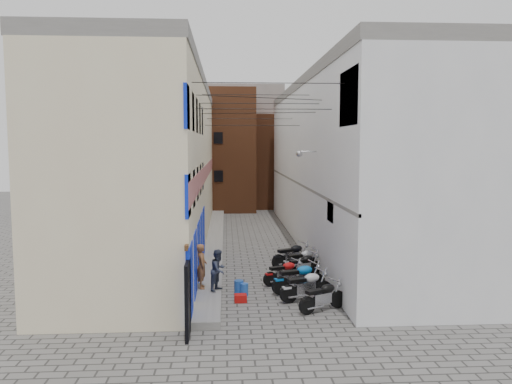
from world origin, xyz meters
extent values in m
plane|color=#5E5C59|center=(0.00, 0.00, 0.00)|extent=(90.00, 90.00, 0.00)
cube|color=slate|center=(-2.05, 13.00, 0.12)|extent=(0.90, 26.00, 0.25)
cube|color=beige|center=(-5.00, 13.00, 4.25)|extent=(5.00, 26.00, 8.50)
cube|color=#B46565|center=(-2.54, 13.00, 4.00)|extent=(0.10, 26.00, 0.80)
cube|color=#0D26C9|center=(-2.53, 4.90, 1.30)|extent=(0.12, 10.20, 2.40)
cube|color=#0D26C9|center=(-2.55, 4.90, 5.30)|extent=(0.10, 10.20, 4.00)
cube|color=slate|center=(-5.00, 13.00, 8.75)|extent=(5.10, 26.00, 0.50)
cube|color=black|center=(-2.52, -0.40, 1.10)|extent=(0.10, 1.20, 2.20)
cube|color=silver|center=(5.00, 13.00, 4.25)|extent=(5.00, 26.00, 8.50)
cube|color=#0D26C9|center=(2.55, 1.50, 7.00)|extent=(0.10, 2.40, 1.80)
cube|color=white|center=(2.56, 4.00, 3.00)|extent=(0.08, 1.00, 0.70)
cylinder|color=#B2B2B7|center=(2.15, 7.00, 5.20)|extent=(0.80, 0.06, 0.06)
sphere|color=#B2B2B7|center=(1.75, 7.00, 5.10)|extent=(0.28, 0.28, 0.28)
cube|color=slate|center=(5.00, 13.00, 8.75)|extent=(5.10, 26.00, 0.50)
cube|color=slate|center=(2.54, 13.00, 3.40)|extent=(0.10, 26.00, 0.12)
cube|color=brown|center=(-2.00, 28.00, 5.00)|extent=(6.00, 6.00, 10.00)
cube|color=brown|center=(3.00, 30.00, 4.00)|extent=(5.00, 6.00, 8.00)
cube|color=slate|center=(0.00, 34.00, 5.50)|extent=(8.00, 5.00, 11.00)
cube|color=black|center=(0.00, 25.20, 1.20)|extent=(2.00, 0.30, 2.40)
cylinder|color=black|center=(0.00, 2.00, 7.50)|extent=(5.20, 0.02, 0.02)
cylinder|color=black|center=(0.00, 4.00, 6.80)|extent=(5.20, 0.02, 0.02)
cylinder|color=black|center=(0.00, 6.50, 7.20)|extent=(5.20, 0.02, 0.02)
cylinder|color=black|center=(0.00, 9.00, 7.80)|extent=(5.20, 0.02, 0.02)
cylinder|color=black|center=(0.00, 12.00, 6.50)|extent=(5.20, 0.02, 0.02)
cylinder|color=black|center=(0.00, 15.00, 7.00)|extent=(5.20, 0.02, 0.02)
cylinder|color=black|center=(0.00, 5.00, 7.30)|extent=(5.65, 2.07, 0.02)
cylinder|color=black|center=(0.00, 8.00, 6.90)|extent=(5.80, 1.58, 0.02)
imported|color=brown|center=(-2.32, 3.59, 1.07)|extent=(0.45, 0.63, 1.64)
imported|color=#2E3546|center=(-1.70, 3.28, 1.00)|extent=(0.85, 0.91, 1.50)
cylinder|color=#2355B1|center=(-0.77, 3.35, 0.23)|extent=(0.39, 0.39, 0.46)
cylinder|color=#214FA5|center=(-0.96, 3.50, 0.27)|extent=(0.38, 0.38, 0.54)
cube|color=#A90E0C|center=(-0.92, 2.65, 0.13)|extent=(0.44, 0.33, 0.27)
camera|label=1|loc=(-1.41, -14.39, 5.52)|focal=35.00mm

